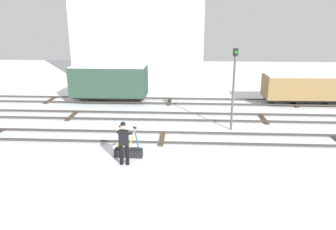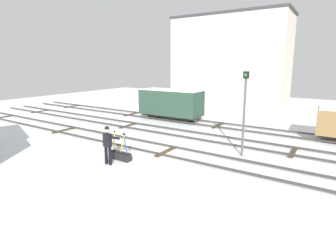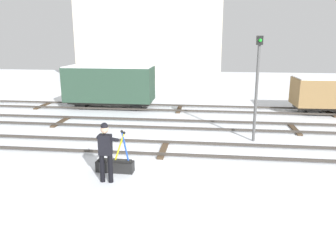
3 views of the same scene
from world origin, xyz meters
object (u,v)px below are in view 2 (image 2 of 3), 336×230
switch_lever_frame (120,155)px  freight_car_mid_siding (171,103)px  rail_worker (108,143)px  signal_post (244,106)px

switch_lever_frame → freight_car_mid_siding: 10.08m
switch_lever_frame → freight_car_mid_siding: size_ratio=0.27×
rail_worker → signal_post: size_ratio=0.43×
switch_lever_frame → rail_worker: rail_worker is taller
rail_worker → signal_post: (5.02, 4.62, 1.57)m
rail_worker → freight_car_mid_siding: (-2.96, 10.31, 0.41)m
switch_lever_frame → freight_car_mid_siding: bearing=109.0°
rail_worker → signal_post: signal_post is taller
freight_car_mid_siding → switch_lever_frame: bearing=-72.3°
rail_worker → freight_car_mid_siding: bearing=107.5°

